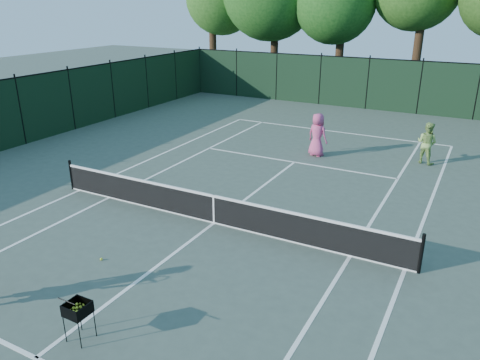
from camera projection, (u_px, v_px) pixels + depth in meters
The scene contains 15 objects.
ground at pixel (214, 223), 13.92m from camera, with size 90.00×90.00×0.00m, color #425045.
sideline_doubles_left at pixel (80, 190), 16.33m from camera, with size 0.10×23.77×0.01m, color white.
sideline_doubles_right at pixel (405, 269), 11.51m from camera, with size 0.10×23.77×0.01m, color white.
sideline_singles_left at pixel (109, 197), 15.73m from camera, with size 0.10×23.77×0.01m, color white.
sideline_singles_right at pixel (350, 256), 12.11m from camera, with size 0.10×23.77×0.01m, color white.
baseline_far at pixel (335, 131), 23.71m from camera, with size 10.97×0.10×0.01m, color white.
service_line_near at pixel (36, 358), 8.65m from camera, with size 8.23×0.10×0.01m, color white.
service_line_far at pixel (295, 162), 19.19m from camera, with size 8.23×0.10×0.01m, color white.
center_service_line at pixel (214, 223), 13.92m from camera, with size 0.10×12.80×0.01m, color white.
tennis_net at pixel (214, 209), 13.75m from camera, with size 11.69×0.09×1.06m.
fence_far at pixel (368, 84), 28.21m from camera, with size 24.00×0.05×3.00m, color black.
player_pink at pixel (317, 135), 19.71m from camera, with size 1.02×0.81×1.83m.
player_green at pixel (427, 143), 18.81m from camera, with size 1.00×0.89×1.70m.
ball_hopper at pixel (77, 309), 8.90m from camera, with size 0.44×0.44×0.83m.
loose_ball_midcourt at pixel (101, 259), 11.91m from camera, with size 0.07×0.07×0.07m, color #C7DC2D.
Camera 1 is at (6.59, -10.70, 6.18)m, focal length 35.00 mm.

